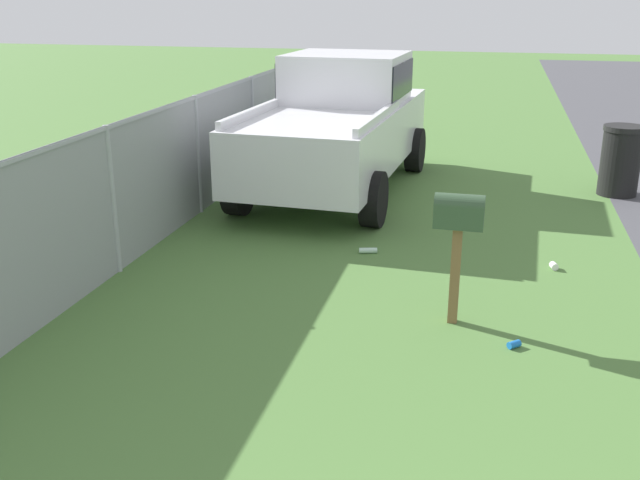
# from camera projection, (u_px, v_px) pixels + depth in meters

# --- Properties ---
(mailbox) EXTENTS (0.22, 0.46, 1.28)m
(mailbox) POSITION_uv_depth(u_px,v_px,m) (458.00, 222.00, 6.71)
(mailbox) COLOR brown
(mailbox) RESTS_ON ground
(pickup_truck) EXTENTS (5.17, 2.44, 2.09)m
(pickup_truck) POSITION_uv_depth(u_px,v_px,m) (339.00, 120.00, 11.48)
(pickup_truck) COLOR silver
(pickup_truck) RESTS_ON ground
(trash_bin) EXTENTS (0.62, 0.62, 1.08)m
(trash_bin) POSITION_uv_depth(u_px,v_px,m) (621.00, 160.00, 11.25)
(trash_bin) COLOR black
(trash_bin) RESTS_ON ground
(fence_section) EXTENTS (17.05, 0.07, 1.67)m
(fence_section) POSITION_uv_depth(u_px,v_px,m) (160.00, 170.00, 9.13)
(fence_section) COLOR #9EA3A8
(fence_section) RESTS_ON ground
(litter_bottle_midfield_a) EXTENTS (0.12, 0.23, 0.07)m
(litter_bottle_midfield_a) POSITION_uv_depth(u_px,v_px,m) (368.00, 250.00, 8.86)
(litter_bottle_midfield_a) COLOR #B2D8BF
(litter_bottle_midfield_a) RESTS_ON ground
(litter_cup_midfield_b) EXTENTS (0.12, 0.10, 0.08)m
(litter_cup_midfield_b) POSITION_uv_depth(u_px,v_px,m) (554.00, 266.00, 8.35)
(litter_cup_midfield_b) COLOR white
(litter_cup_midfield_b) RESTS_ON ground
(litter_can_far_scatter) EXTENTS (0.13, 0.13, 0.07)m
(litter_can_far_scatter) POSITION_uv_depth(u_px,v_px,m) (514.00, 344.00, 6.51)
(litter_can_far_scatter) COLOR blue
(litter_can_far_scatter) RESTS_ON ground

